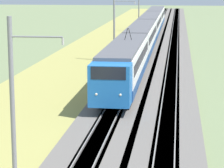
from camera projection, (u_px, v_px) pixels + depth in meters
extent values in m
cube|color=#605B56|center=(141.00, 57.00, 65.90)|extent=(240.00, 4.40, 0.30)
cube|color=#605B56|center=(173.00, 58.00, 65.41)|extent=(240.00, 4.40, 0.30)
cube|color=#4C4238|center=(141.00, 57.00, 65.90)|extent=(240.00, 1.57, 0.30)
cube|color=gray|center=(136.00, 55.00, 65.92)|extent=(240.00, 0.07, 0.15)
cube|color=gray|center=(145.00, 56.00, 65.79)|extent=(240.00, 0.07, 0.15)
cube|color=#4C4238|center=(173.00, 58.00, 65.41)|extent=(240.00, 1.57, 0.30)
cube|color=gray|center=(169.00, 56.00, 65.44)|extent=(240.00, 0.07, 0.15)
cube|color=gray|center=(177.00, 56.00, 65.31)|extent=(240.00, 0.07, 0.15)
cube|color=#99934C|center=(90.00, 57.00, 66.70)|extent=(240.00, 10.51, 0.12)
cube|color=blue|center=(110.00, 85.00, 36.46)|extent=(2.01, 2.85, 2.89)
cube|color=black|center=(110.00, 72.00, 35.98)|extent=(1.44, 2.37, 0.87)
sphere|color=#F2EAC6|center=(96.00, 94.00, 35.72)|extent=(0.20, 0.20, 0.20)
sphere|color=#F2EAC6|center=(120.00, 95.00, 35.52)|extent=(0.20, 0.20, 0.20)
cube|color=navy|center=(125.00, 74.00, 46.58)|extent=(18.37, 2.96, 0.81)
cube|color=silver|center=(125.00, 58.00, 46.30)|extent=(18.37, 2.96, 2.08)
cube|color=black|center=(125.00, 56.00, 46.27)|extent=(16.90, 2.98, 0.88)
cube|color=#515156|center=(125.00, 45.00, 46.08)|extent=(18.37, 2.73, 0.25)
cube|color=black|center=(125.00, 82.00, 46.71)|extent=(17.45, 2.52, 0.55)
cylinder|color=black|center=(108.00, 98.00, 39.55)|extent=(0.86, 0.12, 0.86)
cylinder|color=black|center=(122.00, 98.00, 39.42)|extent=(0.86, 0.12, 0.86)
cube|color=navy|center=(141.00, 47.00, 66.03)|extent=(20.37, 2.96, 0.81)
cube|color=silver|center=(141.00, 35.00, 65.76)|extent=(20.37, 2.96, 2.08)
cube|color=black|center=(141.00, 34.00, 65.72)|extent=(18.74, 2.98, 0.88)
cube|color=#515156|center=(141.00, 26.00, 65.53)|extent=(20.37, 2.73, 0.25)
cube|color=black|center=(141.00, 52.00, 66.16)|extent=(19.35, 2.52, 0.55)
cube|color=navy|center=(150.00, 31.00, 86.46)|extent=(20.37, 2.96, 0.81)
cube|color=silver|center=(150.00, 23.00, 86.19)|extent=(20.37, 2.96, 2.08)
cube|color=black|center=(150.00, 22.00, 86.16)|extent=(18.74, 2.98, 0.88)
cube|color=#515156|center=(150.00, 15.00, 85.97)|extent=(20.37, 2.73, 0.25)
cube|color=black|center=(150.00, 36.00, 86.59)|extent=(19.35, 2.52, 0.55)
cube|color=navy|center=(156.00, 22.00, 106.89)|extent=(20.37, 2.96, 0.81)
cube|color=silver|center=(156.00, 15.00, 106.62)|extent=(20.37, 2.96, 2.08)
cube|color=black|center=(156.00, 14.00, 106.59)|extent=(18.74, 2.98, 0.88)
cube|color=#515156|center=(156.00, 9.00, 106.40)|extent=(20.37, 2.73, 0.25)
cube|color=black|center=(156.00, 25.00, 107.02)|extent=(19.35, 2.52, 0.55)
cylinder|color=black|center=(126.00, 34.00, 48.66)|extent=(0.06, 0.33, 1.08)
cylinder|color=black|center=(130.00, 34.00, 48.61)|extent=(0.06, 0.33, 1.08)
cube|color=black|center=(115.00, 110.00, 39.65)|extent=(0.10, 0.10, 0.00)
cylinder|color=slate|center=(12.00, 103.00, 24.15)|extent=(0.22, 0.22, 7.93)
cylinder|color=slate|center=(36.00, 37.00, 23.42)|extent=(0.08, 2.40, 0.08)
cylinder|color=#B2ADA8|center=(63.00, 42.00, 23.31)|extent=(0.10, 0.10, 0.30)
cylinder|color=slate|center=(114.00, 28.00, 61.82)|extent=(0.22, 0.22, 8.11)
cylinder|color=slate|center=(124.00, 1.00, 61.07)|extent=(0.08, 2.40, 0.08)
cylinder|color=#B2ADA8|center=(135.00, 3.00, 60.96)|extent=(0.10, 0.10, 0.30)
cylinder|color=slate|center=(139.00, 10.00, 99.47)|extent=(0.22, 0.22, 8.43)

